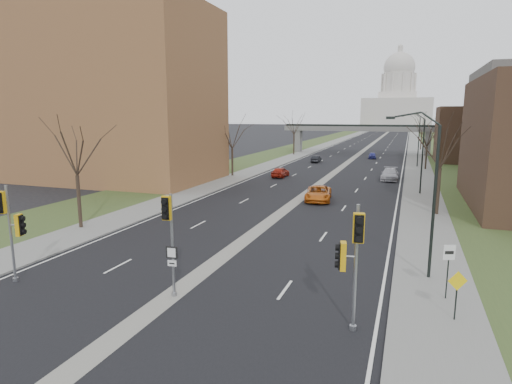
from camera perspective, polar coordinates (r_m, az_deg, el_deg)
The scene contains 30 objects.
ground at distance 22.07m, azimuth -10.54°, elevation -12.94°, with size 700.00×700.00×0.00m, color black.
road_surface at distance 167.97m, azimuth 16.27°, elevation 6.97°, with size 20.00×600.00×0.01m, color black.
median_strip at distance 167.97m, azimuth 16.27°, elevation 6.96°, with size 1.20×600.00×0.02m, color gray.
sidewalk_right at distance 167.65m, azimuth 20.39°, elevation 6.75°, with size 4.00×600.00×0.12m, color gray.
sidewalk_left at distance 169.13m, azimuth 12.18°, elevation 7.18°, with size 4.00×600.00×0.12m, color gray.
grass_verge_right at distance 167.81m, azimuth 22.45°, elevation 6.61°, with size 8.00×600.00×0.10m, color #354721.
grass_verge_left at distance 170.03m, azimuth 10.17°, elevation 7.27°, with size 8.00×600.00×0.10m, color #354721.
apartment_building at distance 59.84m, azimuth -18.20°, elevation 12.07°, with size 25.00×16.00×22.00m, color brown.
commercial_block_far at distance 88.26m, azimuth 27.46°, elevation 6.80°, with size 14.00×14.00×10.00m, color #442F1F.
pedestrian_bridge at distance 98.05m, azimuth 13.74°, elevation 7.81°, with size 34.00×3.00×6.45m.
capitol at distance 337.73m, azimuth 18.34°, elevation 11.50°, with size 48.00×42.00×55.75m.
streetlight_near at distance 23.49m, azimuth 21.15°, elevation 5.48°, with size 2.61×0.20×8.70m.
streetlight_mid at distance 49.45m, azimuth 20.56°, elevation 7.71°, with size 2.61×0.20×8.70m.
streetlight_far at distance 75.44m, azimuth 20.38°, elevation 8.40°, with size 2.61×0.20×8.70m.
tree_left_a at distance 34.63m, azimuth -23.03°, elevation 6.17°, with size 7.20×7.20×9.40m.
tree_left_b at distance 60.22m, azimuth -3.21°, elevation 8.00°, with size 6.75×6.75×8.81m.
tree_left_c at distance 92.45m, azimuth 5.12°, elevation 9.29°, with size 7.65×7.65×9.99m.
tree_right_a at distance 39.55m, azimuth 23.60°, elevation 6.55°, with size 7.20×7.20×9.40m.
tree_right_b at distance 72.52m, azimuth 21.94°, elevation 7.35°, with size 6.30×6.30×8.22m.
tree_right_c at distance 112.46m, azimuth 21.31°, elevation 8.81°, with size 7.65×7.65×9.99m.
signal_pole_left at distance 25.07m, azimuth -29.92°, elevation -3.28°, with size 0.86×1.11×5.13m.
signal_pole_median at distance 20.24m, azimuth -11.50°, elevation -4.61°, with size 0.58×0.83×5.04m.
signal_pole_right at distance 17.20m, azimuth 12.64°, elevation -7.64°, with size 1.08×0.88×5.23m.
speed_limit_sign at distance 21.95m, azimuth 24.28°, elevation -8.48°, with size 0.54×0.24×2.62m.
warning_sign at distance 20.07m, azimuth 25.22°, elevation -11.54°, with size 0.79×0.36×2.15m.
car_left_near at distance 59.83m, azimuth 3.27°, elevation 2.69°, with size 1.70×4.22×1.44m, color maroon.
car_left_far at distance 78.94m, azimuth 8.03°, elevation 4.38°, with size 1.29×3.71×1.22m, color black.
car_right_near at distance 43.80m, azimuth 8.31°, elevation -0.19°, with size 2.47×5.36×1.49m, color #C45F14.
car_right_mid at distance 59.81m, azimuth 17.41°, elevation 2.28°, with size 2.18×5.36×1.55m, color #A4A3AA.
car_right_far at distance 88.02m, azimuth 15.25°, elevation 4.72°, with size 1.45×3.60×1.23m, color navy.
Camera 1 is at (10.43, -17.42, 8.65)m, focal length 30.00 mm.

